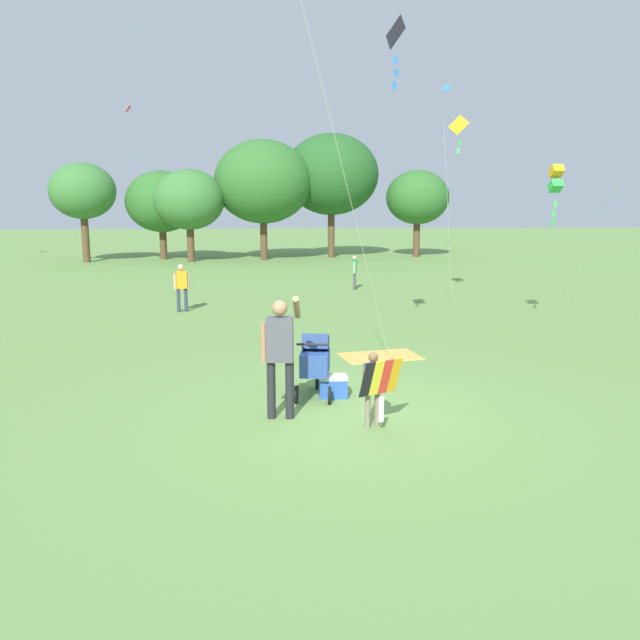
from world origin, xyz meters
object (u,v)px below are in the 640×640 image
Objects in this scene: kite_green_novelty at (556,180)px; person_adult_flyer at (280,348)px; cooler_box at (333,386)px; child_with_butterfly_kite at (374,383)px; stroller at (315,359)px; picnic_blanket at (380,356)px; person_sitting_far at (182,284)px; kite_orange_delta at (458,135)px; person_red_shirt at (354,270)px; kite_adult_black at (391,54)px.

person_adult_flyer is at bearing -137.27° from kite_green_novelty.
person_adult_flyer is at bearing -131.59° from cooler_box.
kite_green_novelty reaches higher than child_with_butterfly_kite.
picnic_blanket is (1.50, 2.56, -0.60)m from stroller.
child_with_butterfly_kite is 0.80× the size of person_sitting_far.
cooler_box is at bearing -114.85° from picnic_blanket.
kite_orange_delta reaches higher than kite_green_novelty.
person_sitting_far is (-5.41, -4.10, 0.10)m from person_red_shirt.
kite_adult_black is at bearing 57.78° from person_adult_flyer.
kite_orange_delta reaches higher than stroller.
person_sitting_far reaches higher than cooler_box.
kite_orange_delta is 1.40× the size of kite_green_novelty.
person_red_shirt is 0.76× the size of picnic_blanket.
person_sitting_far is at bearing 110.80° from stroller.
kite_adult_black reaches higher than person_red_shirt.
kite_green_novelty reaches higher than person_sitting_far.
child_with_butterfly_kite is 4.23m from picnic_blanket.
kite_green_novelty is 8.68m from person_red_shirt.
kite_green_novelty is at bearing 42.73° from person_adult_flyer.
picnic_blanket is at bearing 79.05° from child_with_butterfly_kite.
person_sitting_far is at bearing 128.68° from kite_adult_black.
person_red_shirt is at bearing 125.64° from kite_orange_delta.
kite_orange_delta is 3.56× the size of picnic_blanket.
kite_orange_delta is (5.33, 9.92, 3.88)m from person_adult_flyer.
person_adult_flyer is 11.92m from kite_orange_delta.
child_with_butterfly_kite is at bearing -65.49° from stroller.
kite_adult_black is at bearing -68.22° from picnic_blanket.
stroller is at bearing -120.39° from picnic_blanket.
stroller is at bearing -118.16° from kite_orange_delta.
kite_orange_delta is (3.18, 6.51, -0.82)m from kite_adult_black.
kite_orange_delta is at bearing 68.78° from child_with_butterfly_kite.
child_with_butterfly_kite is 1.61m from cooler_box.
kite_adult_black is at bearing -116.06° from kite_orange_delta.
person_sitting_far reaches higher than stroller.
stroller reaches higher than cooler_box.
person_adult_flyer reaches higher than cooler_box.
person_sitting_far is 9.02m from cooler_box.
person_adult_flyer is 1.62× the size of stroller.
kite_adult_black is at bearing 77.52° from child_with_butterfly_kite.
stroller reaches higher than picnic_blanket.
child_with_butterfly_kite is 9.03m from kite_green_novelty.
stroller is at bearing -69.20° from person_sitting_far.
person_adult_flyer is at bearing -119.07° from stroller.
kite_green_novelty is 8.76× the size of cooler_box.
kite_orange_delta is at bearing 4.56° from person_sitting_far.
picnic_blanket is (-3.26, -6.33, -4.92)m from kite_orange_delta.
picnic_blanket is at bearing -117.24° from kite_orange_delta.
stroller is 0.28× the size of kite_green_novelty.
picnic_blanket is at bearing 111.78° from kite_adult_black.
person_adult_flyer is 1.26m from stroller.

